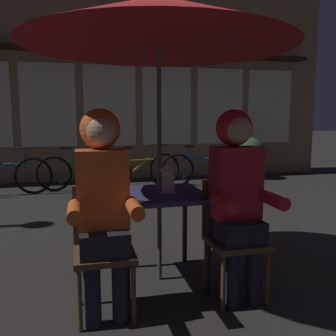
{
  "coord_description": "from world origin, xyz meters",
  "views": [
    {
      "loc": [
        -0.63,
        -2.8,
        1.34
      ],
      "look_at": [
        0.0,
        -0.29,
        0.98
      ],
      "focal_mm": 38.69,
      "sensor_mm": 36.0,
      "label": 1
    }
  ],
  "objects": [
    {
      "name": "ground_plane",
      "position": [
        0.0,
        0.0,
        0.0
      ],
      "size": [
        60.0,
        60.0,
        0.0
      ],
      "primitive_type": "plane",
      "color": "#2D2B28"
    },
    {
      "name": "cafe_table",
      "position": [
        0.0,
        0.0,
        0.64
      ],
      "size": [
        0.72,
        0.72,
        0.74
      ],
      "color": "navy",
      "rests_on": "ground_plane"
    },
    {
      "name": "patio_umbrella",
      "position": [
        0.0,
        0.0,
        2.06
      ],
      "size": [
        2.1,
        2.1,
        2.31
      ],
      "color": "#4C4C51",
      "rests_on": "ground_plane"
    },
    {
      "name": "lantern",
      "position": [
        0.06,
        -0.02,
        0.86
      ],
      "size": [
        0.11,
        0.11,
        0.23
      ],
      "color": "white",
      "rests_on": "cafe_table"
    },
    {
      "name": "chair_left",
      "position": [
        -0.48,
        -0.37,
        0.49
      ],
      "size": [
        0.4,
        0.4,
        0.87
      ],
      "color": "#513823",
      "rests_on": "ground_plane"
    },
    {
      "name": "chair_right",
      "position": [
        0.48,
        -0.37,
        0.49
      ],
      "size": [
        0.4,
        0.4,
        0.87
      ],
      "color": "#513823",
      "rests_on": "ground_plane"
    },
    {
      "name": "person_left_hooded",
      "position": [
        -0.48,
        -0.43,
        0.85
      ],
      "size": [
        0.45,
        0.56,
        1.4
      ],
      "color": "black",
      "rests_on": "ground_plane"
    },
    {
      "name": "person_right_hooded",
      "position": [
        0.48,
        -0.43,
        0.85
      ],
      "size": [
        0.45,
        0.56,
        1.4
      ],
      "color": "black",
      "rests_on": "ground_plane"
    },
    {
      "name": "shopfront_building",
      "position": [
        0.07,
        5.39,
        3.09
      ],
      "size": [
        10.0,
        0.93,
        6.2
      ],
      "color": "#937A56",
      "rests_on": "ground_plane"
    },
    {
      "name": "bicycle_second",
      "position": [
        -1.91,
        3.89,
        0.35
      ],
      "size": [
        1.68,
        0.14,
        0.84
      ],
      "color": "black",
      "rests_on": "ground_plane"
    },
    {
      "name": "bicycle_third",
      "position": [
        -0.56,
        4.0,
        0.35
      ],
      "size": [
        1.68,
        0.15,
        0.84
      ],
      "color": "black",
      "rests_on": "ground_plane"
    },
    {
      "name": "bicycle_fourth",
      "position": [
        0.51,
        3.92,
        0.35
      ],
      "size": [
        1.65,
        0.44,
        0.84
      ],
      "color": "black",
      "rests_on": "ground_plane"
    },
    {
      "name": "bicycle_fifth",
      "position": [
        1.75,
        3.89,
        0.35
      ],
      "size": [
        1.68,
        0.2,
        0.84
      ],
      "color": "black",
      "rests_on": "ground_plane"
    },
    {
      "name": "potted_plant",
      "position": [
        3.06,
        4.47,
        0.54
      ],
      "size": [
        0.6,
        0.6,
        0.92
      ],
      "color": "brown",
      "rests_on": "ground_plane"
    }
  ]
}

